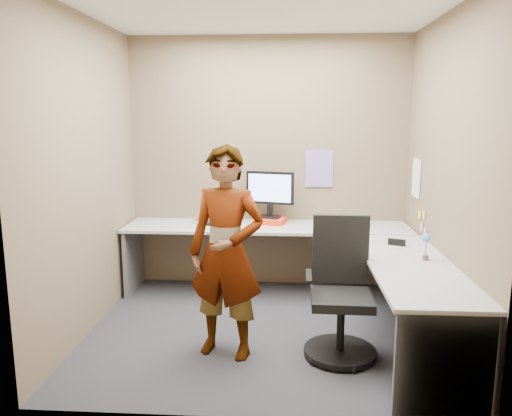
# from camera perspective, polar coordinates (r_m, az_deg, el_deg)

# --- Properties ---
(ground) EXTENTS (3.00, 3.00, 0.00)m
(ground) POSITION_cam_1_polar(r_m,az_deg,el_deg) (4.52, 0.68, -13.80)
(ground) COLOR #26252B
(ground) RESTS_ON ground
(wall_back) EXTENTS (3.00, 0.00, 3.00)m
(wall_back) POSITION_cam_1_polar(r_m,az_deg,el_deg) (5.45, 1.42, 5.10)
(wall_back) COLOR brown
(wall_back) RESTS_ON ground
(wall_right) EXTENTS (0.00, 2.70, 2.70)m
(wall_right) POSITION_cam_1_polar(r_m,az_deg,el_deg) (4.35, 20.91, 3.06)
(wall_right) COLOR brown
(wall_right) RESTS_ON ground
(wall_left) EXTENTS (0.00, 2.70, 2.70)m
(wall_left) POSITION_cam_1_polar(r_m,az_deg,el_deg) (4.49, -18.82, 3.40)
(wall_left) COLOR brown
(wall_left) RESTS_ON ground
(ceiling) EXTENTS (3.00, 3.00, 0.00)m
(ceiling) POSITION_cam_1_polar(r_m,az_deg,el_deg) (4.21, 0.76, 22.00)
(ceiling) COLOR white
(ceiling) RESTS_ON wall_back
(desk) EXTENTS (2.98, 2.58, 0.73)m
(desk) POSITION_cam_1_polar(r_m,az_deg,el_deg) (4.69, 6.30, -5.33)
(desk) COLOR #A6A6A6
(desk) RESTS_ON ground
(paper_ream) EXTENTS (0.37, 0.31, 0.06)m
(paper_ream) POSITION_cam_1_polar(r_m,az_deg,el_deg) (5.32, 1.59, -1.44)
(paper_ream) COLOR red
(paper_ream) RESTS_ON desk
(monitor) EXTENTS (0.51, 0.20, 0.49)m
(monitor) POSITION_cam_1_polar(r_m,az_deg,el_deg) (5.28, 1.61, 2.01)
(monitor) COLOR black
(monitor) RESTS_ON paper_ream
(laptop) EXTENTS (0.43, 0.42, 0.24)m
(laptop) POSITION_cam_1_polar(r_m,az_deg,el_deg) (5.34, -4.17, -1.10)
(laptop) COLOR black
(laptop) RESTS_ON desk
(trackball_mouse) EXTENTS (0.12, 0.08, 0.07)m
(trackball_mouse) POSITION_cam_1_polar(r_m,az_deg,el_deg) (5.30, -6.66, -1.62)
(trackball_mouse) COLOR #B7B7BC
(trackball_mouse) RESTS_ON desk
(origami) EXTENTS (0.10, 0.10, 0.06)m
(origami) POSITION_cam_1_polar(r_m,az_deg,el_deg) (5.11, -4.20, -1.98)
(origami) COLOR white
(origami) RESTS_ON desk
(stapler) EXTENTS (0.15, 0.10, 0.05)m
(stapler) POSITION_cam_1_polar(r_m,az_deg,el_deg) (4.60, 15.79, -3.79)
(stapler) COLOR black
(stapler) RESTS_ON desk
(flower) EXTENTS (0.07, 0.07, 0.22)m
(flower) POSITION_cam_1_polar(r_m,az_deg,el_deg) (4.17, 18.88, -3.76)
(flower) COLOR brown
(flower) RESTS_ON desk
(calendar_purple) EXTENTS (0.30, 0.01, 0.40)m
(calendar_purple) POSITION_cam_1_polar(r_m,az_deg,el_deg) (5.45, 7.22, 4.49)
(calendar_purple) COLOR #846BB7
(calendar_purple) RESTS_ON wall_back
(calendar_white) EXTENTS (0.01, 0.28, 0.38)m
(calendar_white) POSITION_cam_1_polar(r_m,az_deg,el_deg) (5.21, 17.85, 3.26)
(calendar_white) COLOR white
(calendar_white) RESTS_ON wall_right
(sticky_note_a) EXTENTS (0.01, 0.07, 0.07)m
(sticky_note_a) POSITION_cam_1_polar(r_m,az_deg,el_deg) (4.93, 18.63, -0.72)
(sticky_note_a) COLOR #F2E059
(sticky_note_a) RESTS_ON wall_right
(sticky_note_b) EXTENTS (0.01, 0.07, 0.07)m
(sticky_note_b) POSITION_cam_1_polar(r_m,az_deg,el_deg) (5.00, 18.40, -2.07)
(sticky_note_b) COLOR pink
(sticky_note_b) RESTS_ON wall_right
(sticky_note_c) EXTENTS (0.01, 0.07, 0.07)m
(sticky_note_c) POSITION_cam_1_polar(r_m,az_deg,el_deg) (4.89, 18.74, -2.60)
(sticky_note_c) COLOR pink
(sticky_note_c) RESTS_ON wall_right
(sticky_note_d) EXTENTS (0.01, 0.07, 0.07)m
(sticky_note_d) POSITION_cam_1_polar(r_m,az_deg,el_deg) (5.07, 18.19, -0.73)
(sticky_note_d) COLOR #F2E059
(sticky_note_d) RESTS_ON wall_right
(office_chair) EXTENTS (0.57, 0.57, 1.07)m
(office_chair) POSITION_cam_1_polar(r_m,az_deg,el_deg) (4.02, 9.65, -10.38)
(office_chair) COLOR black
(office_chair) RESTS_ON ground
(person) EXTENTS (0.68, 0.54, 1.65)m
(person) POSITION_cam_1_polar(r_m,az_deg,el_deg) (3.85, -3.41, -5.12)
(person) COLOR #999399
(person) RESTS_ON ground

